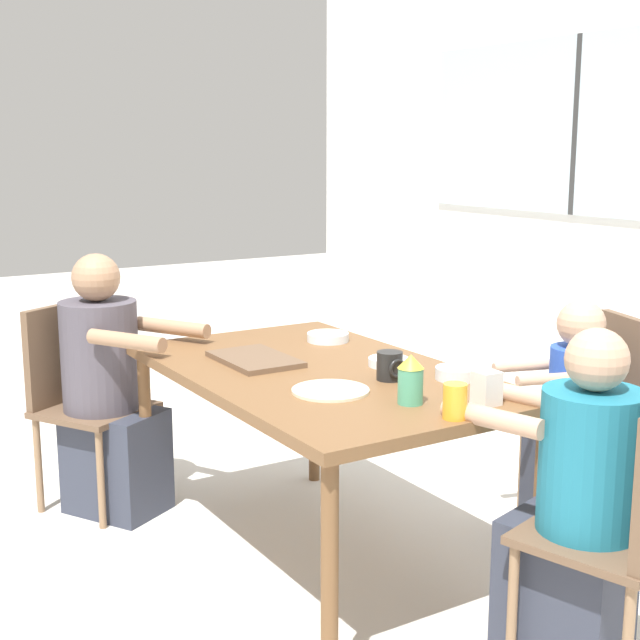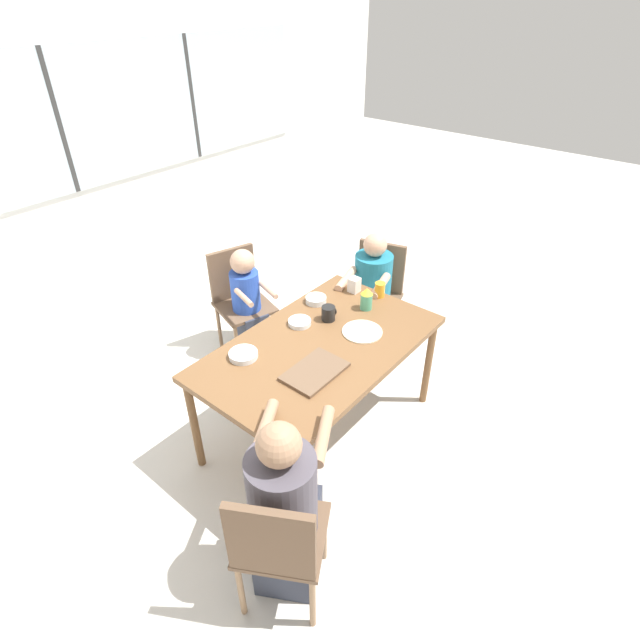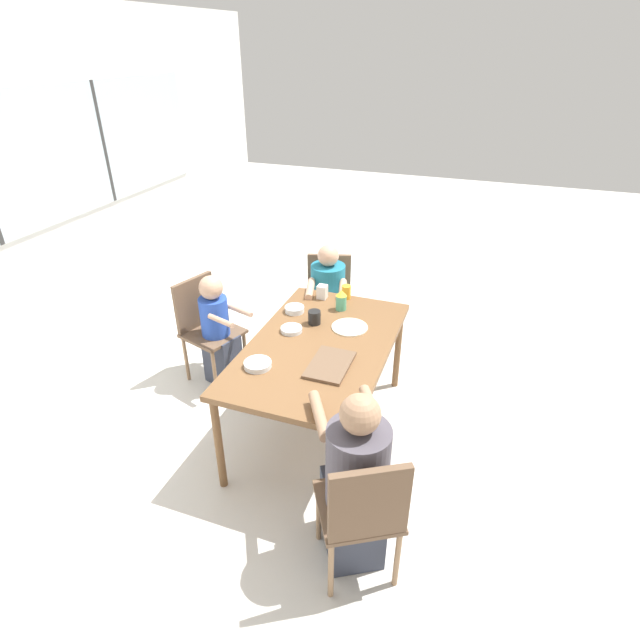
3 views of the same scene
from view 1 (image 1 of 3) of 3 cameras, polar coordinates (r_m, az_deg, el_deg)
name	(u,v)px [view 1 (image 1 of 3)]	position (r m, az deg, el deg)	size (l,w,h in m)	color
ground_plane	(320,560)	(3.43, 0.00, -15.09)	(16.00, 16.00, 0.00)	beige
dining_table	(320,386)	(3.19, 0.00, -4.25)	(1.50, 0.90, 0.73)	brown
chair_for_woman_green_shirt	(78,388)	(3.90, -15.25, -4.19)	(0.55, 0.55, 0.86)	brown
chair_for_man_blue_shirt	(633,519)	(2.65, 19.40, -11.92)	(0.49, 0.49, 0.86)	brown
chair_for_toddler	(607,406)	(3.69, 17.87, -5.24)	(0.50, 0.50, 0.86)	brown
person_woman_green_shirt	(108,398)	(3.80, -13.39, -4.89)	(0.65, 0.56, 1.09)	#333847
person_man_blue_shirt	(576,518)	(2.73, 16.04, -12.11)	(0.58, 0.42, 1.03)	#333847
person_toddler	(569,426)	(3.63, 15.68, -6.53)	(0.33, 0.45, 0.94)	#333847
food_tray_dark	(255,359)	(3.29, -4.18, -2.52)	(0.36, 0.24, 0.02)	brown
coffee_mug	(390,366)	(3.03, 4.51, -2.95)	(0.09, 0.09, 0.10)	black
sippy_cup	(411,379)	(2.76, 5.82, -3.75)	(0.08, 0.08, 0.16)	#4CA57F
juice_glass	(455,401)	(2.63, 8.63, -5.16)	(0.07, 0.07, 0.11)	gold
milk_carton_small	(487,388)	(2.79, 10.61, -4.30)	(0.07, 0.07, 0.11)	silver
bowl_white_shallow	(456,373)	(3.08, 8.69, -3.39)	(0.14, 0.14, 0.04)	silver
bowl_cereal	(328,337)	(3.62, 0.51, -1.10)	(0.17, 0.17, 0.03)	silver
bowl_fruit	(389,362)	(3.23, 4.41, -2.69)	(0.15, 0.15, 0.03)	silver
plate_tortillas	(330,390)	(2.89, 0.67, -4.53)	(0.25, 0.25, 0.01)	beige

